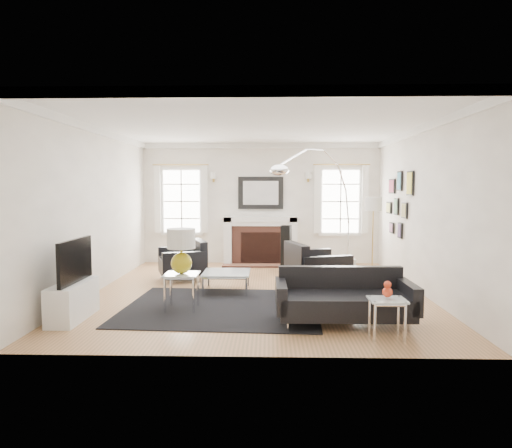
{
  "coord_description": "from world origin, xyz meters",
  "views": [
    {
      "loc": [
        0.19,
        -7.66,
        1.78
      ],
      "look_at": [
        -0.04,
        0.3,
        1.14
      ],
      "focal_mm": 32.0,
      "sensor_mm": 36.0,
      "label": 1
    }
  ],
  "objects_px": {
    "armchair_right": "(314,268)",
    "gourd_lamp": "(181,248)",
    "sofa": "(343,299)",
    "coffee_table": "(227,274)",
    "fireplace": "(261,241)",
    "arc_floor_lamp": "(316,204)",
    "armchair_left": "(185,262)"
  },
  "relations": [
    {
      "from": "arc_floor_lamp",
      "to": "sofa",
      "type": "bearing_deg",
      "value": -89.79
    },
    {
      "from": "fireplace",
      "to": "armchair_right",
      "type": "height_order",
      "value": "fireplace"
    },
    {
      "from": "arc_floor_lamp",
      "to": "armchair_right",
      "type": "bearing_deg",
      "value": -97.35
    },
    {
      "from": "coffee_table",
      "to": "arc_floor_lamp",
      "type": "relative_size",
      "value": 0.3
    },
    {
      "from": "armchair_right",
      "to": "arc_floor_lamp",
      "type": "bearing_deg",
      "value": 82.65
    },
    {
      "from": "armchair_right",
      "to": "gourd_lamp",
      "type": "bearing_deg",
      "value": -145.41
    },
    {
      "from": "coffee_table",
      "to": "arc_floor_lamp",
      "type": "height_order",
      "value": "arc_floor_lamp"
    },
    {
      "from": "coffee_table",
      "to": "fireplace",
      "type": "bearing_deg",
      "value": 79.53
    },
    {
      "from": "fireplace",
      "to": "coffee_table",
      "type": "height_order",
      "value": "fireplace"
    },
    {
      "from": "armchair_left",
      "to": "gourd_lamp",
      "type": "distance_m",
      "value": 2.26
    },
    {
      "from": "armchair_right",
      "to": "arc_floor_lamp",
      "type": "relative_size",
      "value": 0.46
    },
    {
      "from": "armchair_left",
      "to": "arc_floor_lamp",
      "type": "xyz_separation_m",
      "value": [
        2.58,
        0.67,
        1.09
      ]
    },
    {
      "from": "fireplace",
      "to": "armchair_left",
      "type": "distance_m",
      "value": 2.31
    },
    {
      "from": "fireplace",
      "to": "armchair_right",
      "type": "xyz_separation_m",
      "value": [
        0.98,
        -2.56,
        -0.17
      ]
    },
    {
      "from": "sofa",
      "to": "fireplace",
      "type": "bearing_deg",
      "value": 104.45
    },
    {
      "from": "armchair_right",
      "to": "sofa",
      "type": "bearing_deg",
      "value": -84.4
    },
    {
      "from": "coffee_table",
      "to": "gourd_lamp",
      "type": "height_order",
      "value": "gourd_lamp"
    },
    {
      "from": "fireplace",
      "to": "sofa",
      "type": "height_order",
      "value": "fireplace"
    },
    {
      "from": "fireplace",
      "to": "arc_floor_lamp",
      "type": "xyz_separation_m",
      "value": [
        1.16,
        -1.14,
        0.89
      ]
    },
    {
      "from": "armchair_right",
      "to": "gourd_lamp",
      "type": "relative_size",
      "value": 1.86
    },
    {
      "from": "sofa",
      "to": "gourd_lamp",
      "type": "distance_m",
      "value": 2.39
    },
    {
      "from": "gourd_lamp",
      "to": "armchair_right",
      "type": "bearing_deg",
      "value": 34.59
    },
    {
      "from": "armchair_right",
      "to": "gourd_lamp",
      "type": "distance_m",
      "value": 2.54
    },
    {
      "from": "sofa",
      "to": "gourd_lamp",
      "type": "bearing_deg",
      "value": 165.61
    },
    {
      "from": "sofa",
      "to": "armchair_right",
      "type": "distance_m",
      "value": 2.0
    },
    {
      "from": "gourd_lamp",
      "to": "arc_floor_lamp",
      "type": "relative_size",
      "value": 0.25
    },
    {
      "from": "fireplace",
      "to": "sofa",
      "type": "relative_size",
      "value": 0.95
    },
    {
      "from": "sofa",
      "to": "coffee_table",
      "type": "bearing_deg",
      "value": 134.86
    },
    {
      "from": "sofa",
      "to": "arc_floor_lamp",
      "type": "height_order",
      "value": "arc_floor_lamp"
    },
    {
      "from": "coffee_table",
      "to": "gourd_lamp",
      "type": "xyz_separation_m",
      "value": [
        -0.55,
        -1.13,
        0.59
      ]
    },
    {
      "from": "armchair_right",
      "to": "coffee_table",
      "type": "xyz_separation_m",
      "value": [
        -1.5,
        -0.28,
        -0.06
      ]
    },
    {
      "from": "fireplace",
      "to": "armchair_right",
      "type": "bearing_deg",
      "value": -69.11
    }
  ]
}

